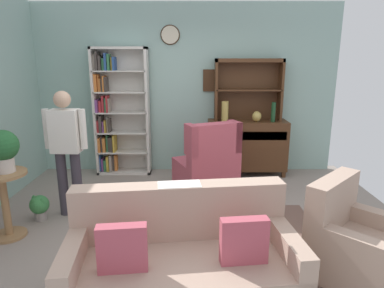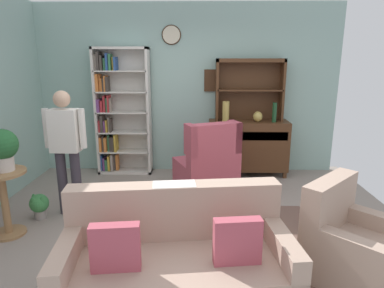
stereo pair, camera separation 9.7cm
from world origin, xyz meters
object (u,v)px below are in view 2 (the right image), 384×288
Objects in this scene: bottle_wine at (274,112)px; person_reading at (66,144)px; armchair_floral at (353,248)px; potted_plant_small at (39,205)px; sideboard_hutch at (250,81)px; vase_round at (258,117)px; plant_stand at (4,197)px; vase_tall at (226,112)px; wingback_chair at (208,165)px; bookshelf at (118,113)px; coffee_table at (204,210)px; book_stack at (207,206)px; couch_floral at (177,265)px; sideboard at (248,145)px; potted_plant_large at (2,147)px.

bottle_wine is 3.19m from person_reading.
potted_plant_small is (-3.33, 1.08, -0.10)m from armchair_floral.
vase_round is at bearing -53.52° from sideboard_hutch.
plant_stand is 2.36× the size of potted_plant_small.
person_reading is (-2.83, -1.45, -0.17)m from bottle_wine.
armchair_floral is (0.94, -2.71, -0.80)m from vase_tall.
sideboard_hutch is 1.05× the size of wingback_chair.
bookshelf is 2.07m from potted_plant_small.
sideboard_hutch reaches higher than coffee_table.
bottle_wine is 1.01× the size of potted_plant_small.
armchair_floral is (2.73, -2.87, -0.75)m from bookshelf.
bookshelf is 1.35× the size of person_reading.
sideboard_hutch is 6.47× the size of vase_round.
bookshelf is 1.91× the size of sideboard_hutch.
person_reading is (0.34, 0.17, 0.72)m from potted_plant_small.
bookshelf is 2.82m from book_stack.
sideboard_hutch is 3.59m from couch_floral.
sideboard reaches higher than couch_floral.
person_reading is at bearing -152.86° from bottle_wine.
potted_plant_large reaches higher than vase_round.
vase_round is 0.86× the size of book_stack.
book_stack is (-0.74, -2.38, -1.12)m from sideboard_hutch.
sideboard is 2.83× the size of potted_plant_large.
vase_tall is 2.98m from armchair_floral.
couch_floral is at bearing -97.42° from wingback_chair.
sideboard_hutch is at bearing 0.69° from bookshelf.
bookshelf is 2.57m from bottle_wine.
vase_round reaches higher than coffee_table.
sideboard_hutch is 0.65m from bottle_wine.
bookshelf reaches higher than potted_plant_large.
book_stack is at bearing 72.49° from couch_floral.
vase_round is at bearing 175.05° from bottle_wine.
wingback_chair reaches higher than couch_floral.
vase_tall is 1.68× the size of book_stack.
sideboard_hutch is at bearing 34.05° from person_reading.
book_stack is at bearing -107.19° from sideboard_hutch.
coffee_table is at bearing -109.42° from sideboard.
vase_round is at bearing 98.83° from armchair_floral.
armchair_floral is (0.16, -2.70, -0.79)m from bottle_wine.
coffee_table is (-0.90, -2.11, -0.65)m from vase_round.
potted_plant_small is (-3.17, -1.62, -0.89)m from bottle_wine.
coffee_table is at bearing -12.96° from potted_plant_small.
sideboard reaches higher than book_stack.
sideboard is 2.85m from armchair_floral.
book_stack reaches higher than potted_plant_small.
bookshelf is 2.24m from sideboard.
bottle_wine reaches higher than couch_floral.
potted_plant_large is at bearing -111.37° from potted_plant_small.
person_reading is (-3.00, 1.25, 0.62)m from armchair_floral.
person_reading is (-2.05, -1.46, -0.18)m from vase_tall.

